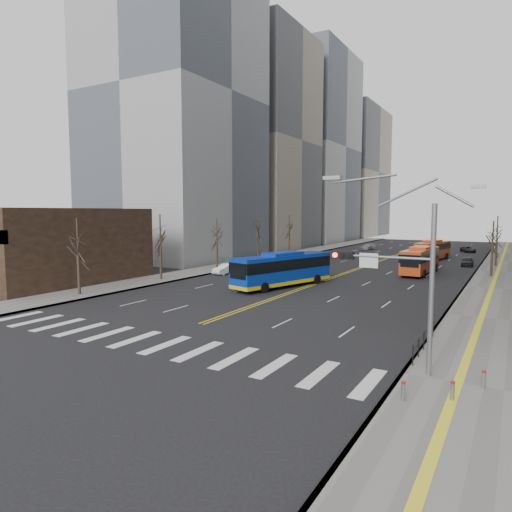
% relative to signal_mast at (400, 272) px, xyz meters
% --- Properties ---
extents(ground, '(220.00, 220.00, 0.00)m').
position_rel_signal_mast_xyz_m(ground, '(-13.77, -2.00, -4.86)').
color(ground, black).
extents(sidewalk_right, '(7.00, 130.00, 0.15)m').
position_rel_signal_mast_xyz_m(sidewalk_right, '(3.73, 43.00, -4.78)').
color(sidewalk_right, slate).
rests_on(sidewalk_right, ground).
extents(sidewalk_left, '(5.00, 130.00, 0.15)m').
position_rel_signal_mast_xyz_m(sidewalk_left, '(-30.27, 43.00, -4.78)').
color(sidewalk_left, slate).
rests_on(sidewalk_left, ground).
extents(crosswalk, '(26.70, 4.00, 0.01)m').
position_rel_signal_mast_xyz_m(crosswalk, '(-13.77, -2.00, -4.85)').
color(crosswalk, silver).
rests_on(crosswalk, ground).
extents(centerline, '(0.55, 100.00, 0.01)m').
position_rel_signal_mast_xyz_m(centerline, '(-13.77, 53.00, -4.85)').
color(centerline, gold).
rests_on(centerline, ground).
extents(office_towers, '(83.00, 134.00, 58.00)m').
position_rel_signal_mast_xyz_m(office_towers, '(-13.64, 66.51, 19.07)').
color(office_towers, '#9C9C9F').
rests_on(office_towers, ground).
extents(storefront, '(14.00, 18.00, 8.00)m').
position_rel_signal_mast_xyz_m(storefront, '(-39.77, 9.97, -0.85)').
color(storefront, black).
rests_on(storefront, ground).
extents(signal_mast, '(5.37, 0.37, 9.39)m').
position_rel_signal_mast_xyz_m(signal_mast, '(0.00, 0.00, 0.00)').
color(signal_mast, gray).
rests_on(signal_mast, ground).
extents(pedestrian_railing, '(0.06, 6.06, 1.02)m').
position_rel_signal_mast_xyz_m(pedestrian_railing, '(0.53, 4.00, -4.03)').
color(pedestrian_railing, black).
rests_on(pedestrian_railing, sidewalk_right).
extents(bollards, '(2.87, 3.17, 0.78)m').
position_rel_signal_mast_xyz_m(bollards, '(2.50, -2.16, -4.30)').
color(bollards, gray).
rests_on(bollards, sidewalk_right).
extents(street_trees, '(35.20, 47.20, 7.60)m').
position_rel_signal_mast_xyz_m(street_trees, '(-20.94, 32.55, 0.02)').
color(street_trees, black).
rests_on(street_trees, ground).
extents(blue_bus, '(5.98, 12.49, 3.56)m').
position_rel_signal_mast_xyz_m(blue_bus, '(-15.92, 19.79, -2.99)').
color(blue_bus, '#0B32AA').
rests_on(blue_bus, ground).
extents(red_bus_near, '(3.03, 10.76, 3.40)m').
position_rel_signal_mast_xyz_m(red_bus_near, '(-5.57, 36.95, -2.96)').
color(red_bus_near, '#B83B13').
rests_on(red_bus_near, ground).
extents(red_bus_far, '(4.20, 10.26, 3.20)m').
position_rel_signal_mast_xyz_m(red_bus_far, '(-6.84, 54.49, -3.07)').
color(red_bus_far, '#B83B13').
rests_on(red_bus_far, ground).
extents(car_white, '(2.01, 3.98, 1.25)m').
position_rel_signal_mast_xyz_m(car_white, '(-26.27, 24.92, -4.23)').
color(car_white, white).
rests_on(car_white, ground).
extents(car_dark_mid, '(1.72, 3.91, 1.31)m').
position_rel_signal_mast_xyz_m(car_dark_mid, '(-1.27, 48.76, -4.20)').
color(car_dark_mid, black).
rests_on(car_dark_mid, ground).
extents(car_silver, '(2.71, 4.45, 1.21)m').
position_rel_signal_mast_xyz_m(car_silver, '(-21.35, 69.14, -4.25)').
color(car_silver, '#98989D').
rests_on(car_silver, ground).
extents(car_dark_far, '(3.34, 4.42, 1.12)m').
position_rel_signal_mast_xyz_m(car_dark_far, '(-3.30, 73.02, -4.30)').
color(car_dark_far, black).
rests_on(car_dark_far, ground).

